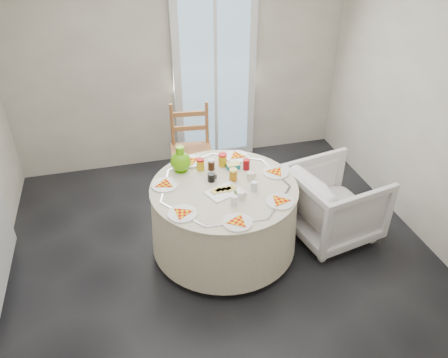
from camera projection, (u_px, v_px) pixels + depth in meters
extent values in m
plane|color=black|center=(224.00, 260.00, 4.15)|extent=(4.00, 4.00, 0.00)
cube|color=#BCB5A3|center=(180.00, 60.00, 5.05)|extent=(4.00, 0.02, 2.60)
cube|color=#BCB5A3|center=(442.00, 112.00, 3.86)|extent=(0.02, 4.00, 2.60)
cube|color=silver|center=(215.00, 79.00, 5.23)|extent=(1.00, 0.08, 2.10)
cylinder|color=#F3ECC8|center=(224.00, 217.00, 4.09)|extent=(1.36, 1.36, 0.69)
imported|color=silver|center=(334.00, 201.00, 4.28)|extent=(0.88, 0.92, 0.81)
cube|color=#096C87|center=(233.00, 162.00, 4.13)|extent=(0.13, 0.10, 0.05)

